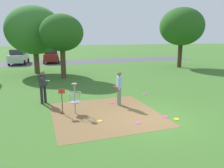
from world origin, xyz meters
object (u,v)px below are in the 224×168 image
frisbee_by_tee (165,117)px  tree_mid_left (62,33)px  frisbee_near_basket (138,123)px  frisbee_far_left (112,102)px  tree_mid_center (182,27)px  parked_car_center_left (51,56)px  disc_golf_basket (73,97)px  frisbee_mid_grass (100,121)px  player_foreground_watching (43,85)px  player_throwing (119,86)px  frisbee_scattered_a (177,119)px  frisbee_far_right (144,94)px  tree_near_right (34,30)px  parked_car_leftmost (19,57)px

frisbee_by_tee → tree_mid_left: 11.59m
frisbee_near_basket → frisbee_far_left: same height
tree_mid_center → parked_car_center_left: (-13.36, 9.37, -3.52)m
disc_golf_basket → frisbee_mid_grass: bearing=-56.2°
frisbee_mid_grass → parked_car_center_left: parked_car_center_left is taller
frisbee_far_left → player_foreground_watching: bearing=162.8°
player_throwing → frisbee_scattered_a: size_ratio=7.17×
tree_mid_left → frisbee_far_right: bearing=-60.6°
player_throwing → frisbee_mid_grass: size_ratio=8.21×
player_foreground_watching → parked_car_center_left: size_ratio=0.40×
player_throwing → frisbee_far_left: bearing=113.2°
tree_near_right → parked_car_center_left: (1.84, 8.51, -3.02)m
disc_golf_basket → frisbee_by_tee: 4.10m
player_foreground_watching → frisbee_near_basket: 5.39m
player_foreground_watching → tree_mid_center: bearing=31.8°
player_foreground_watching → frisbee_far_left: (3.38, -1.05, -0.98)m
frisbee_far_left → frisbee_near_basket: bearing=-88.3°
frisbee_mid_grass → tree_near_right: bearing=99.9°
disc_golf_basket → parked_car_leftmost: parked_car_leftmost is taller
frisbee_mid_grass → tree_near_right: (-2.33, 13.42, 3.93)m
disc_golf_basket → frisbee_near_basket: disc_golf_basket is taller
frisbee_by_tee → frisbee_near_basket: bearing=-170.4°
disc_golf_basket → player_throwing: 2.43m
disc_golf_basket → tree_mid_left: bearing=86.2°
player_foreground_watching → tree_mid_left: bearing=75.1°
frisbee_mid_grass → player_throwing: bearing=49.7°
player_throwing → frisbee_by_tee: size_ratio=7.19×
frisbee_far_right → tree_mid_center: (9.20, 9.41, 4.43)m
frisbee_far_right → parked_car_center_left: 19.25m
parked_car_center_left → parked_car_leftmost: bearing=-177.7°
frisbee_near_basket → parked_car_leftmost: bearing=104.6°
parked_car_leftmost → tree_mid_left: bearing=-70.1°
player_throwing → frisbee_near_basket: bearing=-92.8°
frisbee_far_left → frisbee_scattered_a: (1.81, -3.10, 0.00)m
player_throwing → player_foreground_watching: bearing=156.9°
player_throwing → tree_mid_left: size_ratio=0.33×
frisbee_near_basket → tree_near_right: 15.12m
tree_mid_center → frisbee_far_left: bearing=-138.3°
frisbee_near_basket → parked_car_center_left: parked_car_center_left is taller
parked_car_leftmost → frisbee_mid_grass: bearing=-78.4°
tree_mid_left → parked_car_leftmost: (-4.21, 11.66, -2.75)m
frisbee_near_basket → frisbee_scattered_a: same height
parked_car_center_left → frisbee_far_left: bearing=-84.8°
frisbee_scattered_a → tree_mid_left: tree_mid_left is taller
tree_mid_left → disc_golf_basket: bearing=-93.8°
tree_mid_center → frisbee_scattered_a: bearing=-126.0°
tree_near_right → parked_car_leftmost: tree_near_right is taller
frisbee_scattered_a → player_foreground_watching: bearing=141.3°
frisbee_far_left → parked_car_leftmost: (-5.78, 19.50, 0.91)m
frisbee_mid_grass → parked_car_leftmost: (-4.47, 21.77, 0.91)m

